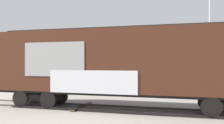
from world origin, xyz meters
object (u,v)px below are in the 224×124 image
(freight_car, at_px, (125,62))
(parked_car_blue, at_px, (202,84))
(parked_car_tan, at_px, (109,82))
(flagpole, at_px, (208,26))

(freight_car, bearing_deg, parked_car_blue, 56.79)
(parked_car_blue, bearing_deg, parked_car_tan, 179.34)
(flagpole, distance_m, parked_car_tan, 12.00)
(freight_car, relative_size, parked_car_blue, 3.14)
(parked_car_blue, bearing_deg, flagpole, 82.41)
(flagpole, bearing_deg, freight_car, -110.38)
(freight_car, height_order, parked_car_tan, freight_car)
(freight_car, xyz_separation_m, parked_car_blue, (4.04, 6.18, -1.56))
(freight_car, bearing_deg, flagpole, 69.62)
(freight_car, xyz_separation_m, parked_car_tan, (-2.97, 6.26, -1.59))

